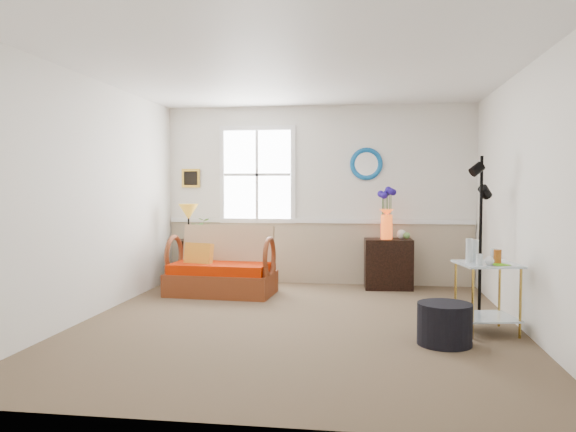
# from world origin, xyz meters

# --- Properties ---
(floor) EXTENTS (4.50, 5.00, 0.01)m
(floor) POSITION_xyz_m (0.00, 0.00, 0.00)
(floor) COLOR brown
(floor) RESTS_ON ground
(ceiling) EXTENTS (4.50, 5.00, 0.01)m
(ceiling) POSITION_xyz_m (0.00, 0.00, 2.60)
(ceiling) COLOR white
(ceiling) RESTS_ON walls
(walls) EXTENTS (4.51, 5.01, 2.60)m
(walls) POSITION_xyz_m (0.00, 0.00, 1.30)
(walls) COLOR white
(walls) RESTS_ON floor
(wainscot) EXTENTS (4.46, 0.02, 0.90)m
(wainscot) POSITION_xyz_m (0.00, 2.48, 0.45)
(wainscot) COLOR tan
(wainscot) RESTS_ON walls
(chair_rail) EXTENTS (4.46, 0.04, 0.06)m
(chair_rail) POSITION_xyz_m (0.00, 2.47, 0.92)
(chair_rail) COLOR white
(chair_rail) RESTS_ON walls
(window) EXTENTS (1.14, 0.06, 1.44)m
(window) POSITION_xyz_m (-0.90, 2.47, 1.60)
(window) COLOR white
(window) RESTS_ON walls
(picture) EXTENTS (0.28, 0.03, 0.28)m
(picture) POSITION_xyz_m (-1.92, 2.48, 1.55)
(picture) COLOR #B68829
(picture) RESTS_ON walls
(mirror) EXTENTS (0.47, 0.07, 0.47)m
(mirror) POSITION_xyz_m (0.70, 2.48, 1.75)
(mirror) COLOR #0E7DC3
(mirror) RESTS_ON walls
(loveseat) EXTENTS (1.42, 0.86, 0.89)m
(loveseat) POSITION_xyz_m (-1.18, 1.45, 0.45)
(loveseat) COLOR brown
(loveseat) RESTS_ON floor
(throw_pillow) EXTENTS (0.40, 0.20, 0.39)m
(throw_pillow) POSITION_xyz_m (-1.48, 1.40, 0.49)
(throw_pillow) COLOR #C35E0C
(throw_pillow) RESTS_ON loveseat
(lamp_stand) EXTENTS (0.47, 0.47, 0.65)m
(lamp_stand) POSITION_xyz_m (-1.80, 2.11, 0.33)
(lamp_stand) COLOR black
(lamp_stand) RESTS_ON floor
(table_lamp) EXTENTS (0.32, 0.32, 0.52)m
(table_lamp) POSITION_xyz_m (-1.83, 2.07, 0.91)
(table_lamp) COLOR #B27B1D
(table_lamp) RESTS_ON lamp_stand
(potted_plant) EXTENTS (0.33, 0.36, 0.25)m
(potted_plant) POSITION_xyz_m (-1.65, 2.14, 0.78)
(potted_plant) COLOR #55813F
(potted_plant) RESTS_ON lamp_stand
(cabinet) EXTENTS (0.67, 0.46, 0.70)m
(cabinet) POSITION_xyz_m (1.01, 2.18, 0.35)
(cabinet) COLOR black
(cabinet) RESTS_ON floor
(flower_vase) EXTENTS (0.26, 0.26, 0.70)m
(flower_vase) POSITION_xyz_m (0.99, 2.16, 1.05)
(flower_vase) COLOR #DC4A13
(flower_vase) RESTS_ON cabinet
(side_table) EXTENTS (0.63, 0.63, 0.68)m
(side_table) POSITION_xyz_m (1.88, -0.08, 0.34)
(side_table) COLOR #A98433
(side_table) RESTS_ON floor
(tabletop_items) EXTENTS (0.52, 0.52, 0.23)m
(tabletop_items) POSITION_xyz_m (1.86, -0.10, 0.80)
(tabletop_items) COLOR silver
(tabletop_items) RESTS_ON side_table
(floor_lamp) EXTENTS (0.33, 0.33, 1.75)m
(floor_lamp) POSITION_xyz_m (1.94, 0.61, 0.88)
(floor_lamp) COLOR black
(floor_lamp) RESTS_ON floor
(ottoman) EXTENTS (0.50, 0.50, 0.38)m
(ottoman) POSITION_xyz_m (1.41, -0.56, 0.19)
(ottoman) COLOR black
(ottoman) RESTS_ON floor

